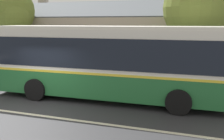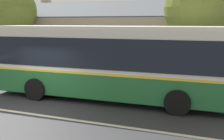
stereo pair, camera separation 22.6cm
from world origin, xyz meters
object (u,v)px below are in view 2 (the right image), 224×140
(street_tree_primary, at_px, (199,10))
(bench_by_building, at_px, (34,68))
(bench_down_street, at_px, (101,74))
(transit_bus, at_px, (106,60))
(street_tree_secondary, at_px, (12,13))

(street_tree_primary, bearing_deg, bench_by_building, -171.95)
(bench_by_building, xyz_separation_m, street_tree_primary, (9.81, 1.39, 3.57))
(bench_by_building, relative_size, street_tree_primary, 0.29)
(bench_down_street, relative_size, street_tree_primary, 0.27)
(transit_bus, height_order, street_tree_secondary, street_tree_secondary)
(bench_by_building, height_order, street_tree_primary, street_tree_primary)
(street_tree_primary, xyz_separation_m, street_tree_secondary, (-12.55, 0.22, 0.00))
(transit_bus, xyz_separation_m, bench_by_building, (-5.95, 2.69, -1.20))
(transit_bus, height_order, street_tree_primary, street_tree_primary)
(street_tree_primary, distance_m, street_tree_secondary, 12.55)
(transit_bus, distance_m, bench_down_street, 3.10)
(street_tree_primary, relative_size, street_tree_secondary, 1.03)
(transit_bus, bearing_deg, bench_by_building, 155.68)
(bench_by_building, height_order, street_tree_secondary, street_tree_secondary)
(street_tree_secondary, bearing_deg, transit_bus, -26.29)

